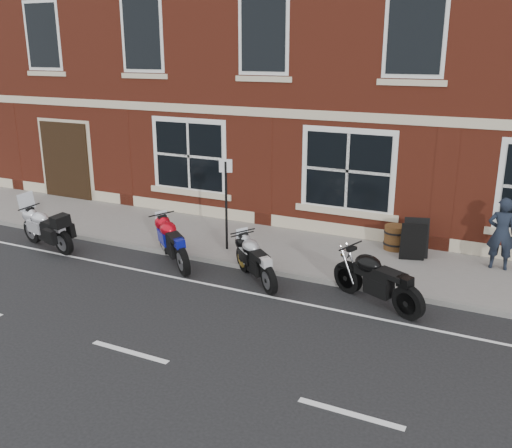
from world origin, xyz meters
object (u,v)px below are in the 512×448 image
Objects in this scene: moto_sport_silver at (257,258)px; moto_naked_black at (377,277)px; moto_touring_silver at (46,227)px; pedestrian_left at (501,233)px; moto_sport_black at (256,259)px; parking_sign at (226,198)px; moto_sport_red at (174,240)px; a_board_sign at (415,240)px; barrel_planter at (395,237)px.

moto_sport_silver is 0.78× the size of moto_naked_black.
moto_touring_silver is 11.41m from pedestrian_left.
moto_sport_black is 2.21m from parking_sign.
moto_sport_red is 1.85× the size of a_board_sign.
moto_sport_black is (2.31, -0.12, -0.08)m from moto_sport_red.
moto_sport_black is 2.77m from moto_naked_black.
moto_sport_black is at bearing -126.86° from barrel_planter.
parking_sign is at bearing 90.69° from moto_sport_silver.
moto_naked_black is 2.14× the size of a_board_sign.
moto_touring_silver is 8.77m from moto_naked_black.
moto_naked_black is (2.76, -0.03, 0.05)m from moto_sport_silver.
moto_touring_silver is at bearing 133.43° from moto_sport_black.
pedestrian_left is 1.96m from a_board_sign.
a_board_sign is 0.82m from barrel_planter.
moto_touring_silver reaches higher than a_board_sign.
parking_sign is at bearing 99.17° from moto_naked_black.
a_board_sign is at bearing -6.63° from moto_sport_silver.
moto_naked_black reaches higher than moto_sport_black.
barrel_planter is (2.41, 3.21, -0.08)m from moto_sport_black.
moto_sport_silver is at bearing -154.96° from a_board_sign.
moto_sport_silver is at bearing -52.80° from moto_sport_red.
pedestrian_left is at bearing -19.59° from moto_sport_black.
moto_naked_black is 3.68m from pedestrian_left.
parking_sign is at bearing -154.08° from barrel_planter.
moto_touring_silver is 2.14× the size of a_board_sign.
moto_naked_black is at bearing -51.01° from moto_sport_black.
barrel_planter is (-2.50, 0.26, -0.54)m from pedestrian_left.
pedestrian_left is at bearing -8.52° from a_board_sign.
moto_sport_silver is 4.01m from a_board_sign.
pedestrian_left is (7.22, 2.83, 0.39)m from moto_sport_red.
moto_touring_silver is 1.32× the size of moto_sport_black.
moto_sport_red is 2.32m from moto_sport_black.
moto_sport_silver is 2.76m from moto_naked_black.
moto_touring_silver is at bearing -176.19° from parking_sign.
moto_sport_black is at bearing 116.09° from moto_naked_black.
a_board_sign is (3.00, 2.67, 0.10)m from moto_sport_black.
parking_sign is (-1.50, 1.31, 0.93)m from moto_sport_silver.
moto_sport_red is (3.68, 0.54, 0.01)m from moto_touring_silver.
pedestrian_left is 2.57m from barrel_planter.
parking_sign is (-6.40, -1.63, 0.50)m from pedestrian_left.
moto_sport_silver is at bearing 115.95° from moto_naked_black.
pedestrian_left reaches higher than moto_sport_black.
moto_sport_silver is at bearing -58.26° from parking_sign.
moto_naked_black is at bearing -73.72° from moto_touring_silver.
moto_sport_red reaches higher than moto_sport_black.
moto_touring_silver reaches higher than moto_sport_red.
moto_sport_red is 2.92× the size of barrel_planter.
parking_sign is at bearing 5.64° from moto_sport_red.
barrel_planter is at bearing -10.07° from pedestrian_left.
moto_touring_silver is at bearing 119.13° from moto_naked_black.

